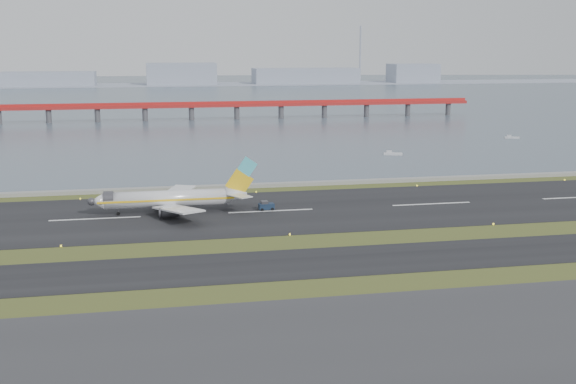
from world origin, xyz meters
TOP-DOWN VIEW (x-y plane):
  - ground at (0.00, 0.00)m, footprint 1000.00×1000.00m
  - apron_strip at (0.00, -55.00)m, footprint 1000.00×50.00m
  - taxiway_strip at (0.00, -12.00)m, footprint 1000.00×18.00m
  - runway_strip at (0.00, 30.00)m, footprint 1000.00×45.00m
  - seawall at (0.00, 60.00)m, footprint 1000.00×2.50m
  - bay_water at (0.00, 460.00)m, footprint 1400.00×800.00m
  - red_pier at (20.00, 250.00)m, footprint 260.00×5.00m
  - far_shoreline at (13.62, 620.00)m, footprint 1400.00×80.00m
  - airliner at (-22.50, 32.64)m, footprint 38.52×32.89m
  - pushback_tug at (-0.93, 31.27)m, footprint 3.64×2.23m
  - workboat_near at (58.06, 110.23)m, footprint 6.87×3.93m
  - workboat_far at (123.22, 145.56)m, footprint 6.23×4.18m

SIDE VIEW (x-z plane):
  - ground at x=0.00m, z-range 0.00..0.00m
  - bay_water at x=0.00m, z-range -0.65..0.65m
  - apron_strip at x=0.00m, z-range 0.00..0.10m
  - taxiway_strip at x=0.00m, z-range 0.00..0.10m
  - runway_strip at x=0.00m, z-range 0.00..0.10m
  - workboat_far at x=123.22m, z-range -0.27..1.19m
  - seawall at x=0.00m, z-range 0.00..1.00m
  - workboat_near at x=58.06m, z-range -0.29..1.30m
  - pushback_tug at x=-0.93m, z-range -0.03..2.25m
  - airliner at x=-22.50m, z-range -2.94..9.86m
  - far_shoreline at x=13.62m, z-range -24.18..36.32m
  - red_pier at x=20.00m, z-range 2.18..12.38m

